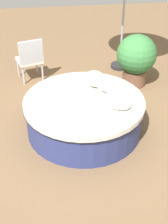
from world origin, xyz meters
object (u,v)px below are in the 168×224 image
throw_pillow_1 (117,93)px  throw_pillow_4 (95,79)px  throw_pillow_3 (105,84)px  throw_pillow_0 (120,102)px  throw_pillow_2 (116,86)px  planter (136,57)px  patio_chair (30,57)px  round_bed (84,115)px

throw_pillow_1 → throw_pillow_4: 0.62m
throw_pillow_3 → throw_pillow_0: bearing=11.9°
throw_pillow_0 → throw_pillow_2: (-0.46, 0.04, 0.03)m
planter → throw_pillow_0: bearing=-24.0°
throw_pillow_1 → planter: size_ratio=0.38×
throw_pillow_4 → patio_chair: size_ratio=0.54×
throw_pillow_0 → planter: size_ratio=0.40×
throw_pillow_4 → throw_pillow_1: bearing=26.0°
throw_pillow_4 → throw_pillow_2: bearing=43.3°
throw_pillow_2 → throw_pillow_4: size_ratio=1.00×
round_bed → patio_chair: (-2.01, -0.91, 0.24)m
round_bed → throw_pillow_1: bearing=86.5°
throw_pillow_2 → planter: 1.51m
round_bed → throw_pillow_2: size_ratio=3.91×
throw_pillow_3 → patio_chair: 2.13m
patio_chair → throw_pillow_3: bearing=-68.5°
throw_pillow_4 → throw_pillow_0: bearing=19.0°
throw_pillow_3 → planter: (-1.15, 0.91, -0.06)m
throw_pillow_3 → throw_pillow_4: throw_pillow_4 is taller
round_bed → throw_pillow_1: size_ratio=4.80×
throw_pillow_3 → throw_pillow_4: bearing=-140.2°
throw_pillow_1 → round_bed: bearing=-93.5°
round_bed → patio_chair: 2.22m
round_bed → throw_pillow_4: 0.72m
throw_pillow_1 → throw_pillow_3: size_ratio=0.85×
throw_pillow_0 → throw_pillow_2: size_ratio=0.86×
throw_pillow_1 → throw_pillow_4: (-0.56, -0.27, 0.00)m
throw_pillow_2 → throw_pillow_4: 0.45m
throw_pillow_3 → throw_pillow_4: size_ratio=0.95×
throw_pillow_3 → throw_pillow_2: bearing=46.6°
throw_pillow_0 → planter: bearing=156.0°
throw_pillow_2 → planter: bearing=150.3°
throw_pillow_0 → throw_pillow_1: (-0.23, 0.00, 0.03)m
throw_pillow_3 → patio_chair: (-1.65, -1.33, -0.14)m
throw_pillow_3 → planter: planter is taller
throw_pillow_4 → patio_chair: (-1.48, -1.19, -0.17)m
throw_pillow_1 → throw_pillow_4: throw_pillow_4 is taller
round_bed → patio_chair: patio_chair is taller
round_bed → planter: size_ratio=1.81×
throw_pillow_1 → throw_pillow_2: (-0.23, 0.04, 0.00)m
throw_pillow_0 → round_bed: bearing=-115.3°
throw_pillow_4 → planter: planter is taller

